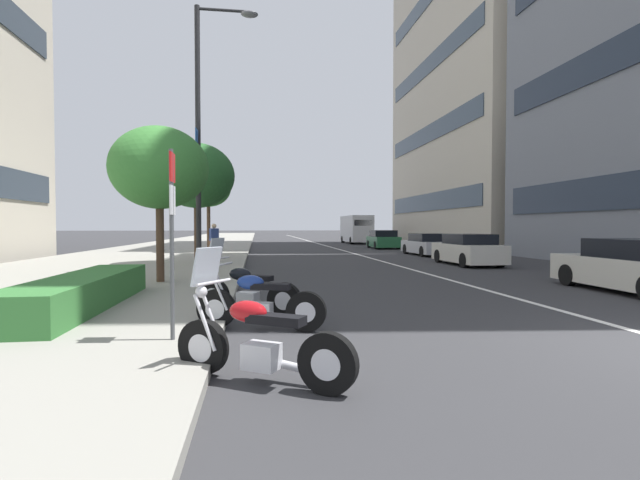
{
  "coord_description": "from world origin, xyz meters",
  "views": [
    {
      "loc": [
        -5.27,
        6.13,
        1.71
      ],
      "look_at": [
        16.81,
        3.08,
        1.06
      ],
      "focal_mm": 25.67,
      "sensor_mm": 36.0,
      "label": 1
    }
  ],
  "objects_px": {
    "car_far_down_avenue": "(468,250)",
    "car_following_behind": "(383,240)",
    "motorcycle_by_sign_pole": "(258,343)",
    "car_approaching_light": "(635,267)",
    "street_tree_by_lamp_post": "(196,176)",
    "car_lead_in_lane": "(428,245)",
    "street_lamp_with_banners": "(206,118)",
    "pedestrian_on_plaza": "(214,241)",
    "motorcycle_second_in_row": "(259,305)",
    "delivery_van_ahead": "(356,229)",
    "street_tree_mid_sidewalk": "(159,168)",
    "motorcycle_nearest_camera": "(246,292)",
    "parking_sign_by_curb": "(172,221)",
    "street_tree_far_plaza": "(208,188)"
  },
  "relations": [
    {
      "from": "car_far_down_avenue",
      "to": "car_following_behind",
      "type": "distance_m",
      "value": 15.47
    },
    {
      "from": "motorcycle_by_sign_pole",
      "to": "car_following_behind",
      "type": "bearing_deg",
      "value": -76.52
    },
    {
      "from": "car_approaching_light",
      "to": "street_tree_by_lamp_post",
      "type": "height_order",
      "value": "street_tree_by_lamp_post"
    },
    {
      "from": "car_approaching_light",
      "to": "car_lead_in_lane",
      "type": "height_order",
      "value": "car_approaching_light"
    },
    {
      "from": "car_approaching_light",
      "to": "car_following_behind",
      "type": "bearing_deg",
      "value": 1.61
    },
    {
      "from": "motorcycle_by_sign_pole",
      "to": "street_lamp_with_banners",
      "type": "distance_m",
      "value": 12.5
    },
    {
      "from": "car_far_down_avenue",
      "to": "pedestrian_on_plaza",
      "type": "xyz_separation_m",
      "value": [
        3.52,
        11.46,
        0.36
      ]
    },
    {
      "from": "motorcycle_second_in_row",
      "to": "street_lamp_with_banners",
      "type": "height_order",
      "value": "street_lamp_with_banners"
    },
    {
      "from": "street_lamp_with_banners",
      "to": "car_approaching_light",
      "type": "bearing_deg",
      "value": -116.54
    },
    {
      "from": "delivery_van_ahead",
      "to": "pedestrian_on_plaza",
      "type": "height_order",
      "value": "delivery_van_ahead"
    },
    {
      "from": "street_tree_mid_sidewalk",
      "to": "pedestrian_on_plaza",
      "type": "bearing_deg",
      "value": -3.88
    },
    {
      "from": "car_far_down_avenue",
      "to": "delivery_van_ahead",
      "type": "xyz_separation_m",
      "value": [
        26.23,
        -0.66,
        0.84
      ]
    },
    {
      "from": "car_lead_in_lane",
      "to": "street_tree_by_lamp_post",
      "type": "height_order",
      "value": "street_tree_by_lamp_post"
    },
    {
      "from": "car_following_behind",
      "to": "street_tree_by_lamp_post",
      "type": "bearing_deg",
      "value": 142.38
    },
    {
      "from": "motorcycle_nearest_camera",
      "to": "parking_sign_by_curb",
      "type": "height_order",
      "value": "parking_sign_by_curb"
    },
    {
      "from": "car_approaching_light",
      "to": "parking_sign_by_curb",
      "type": "bearing_deg",
      "value": 112.45
    },
    {
      "from": "parking_sign_by_curb",
      "to": "pedestrian_on_plaza",
      "type": "bearing_deg",
      "value": 3.24
    },
    {
      "from": "delivery_van_ahead",
      "to": "street_tree_by_lamp_post",
      "type": "relative_size",
      "value": 1.17
    },
    {
      "from": "motorcycle_nearest_camera",
      "to": "car_following_behind",
      "type": "relative_size",
      "value": 0.48
    },
    {
      "from": "motorcycle_second_in_row",
      "to": "street_tree_by_lamp_post",
      "type": "distance_m",
      "value": 13.3
    },
    {
      "from": "delivery_van_ahead",
      "to": "street_tree_mid_sidewalk",
      "type": "relative_size",
      "value": 1.37
    },
    {
      "from": "street_tree_by_lamp_post",
      "to": "delivery_van_ahead",
      "type": "bearing_deg",
      "value": -26.38
    },
    {
      "from": "pedestrian_on_plaza",
      "to": "motorcycle_second_in_row",
      "type": "bearing_deg",
      "value": -21.07
    },
    {
      "from": "motorcycle_second_in_row",
      "to": "street_tree_far_plaza",
      "type": "xyz_separation_m",
      "value": [
        21.46,
        3.0,
        3.68
      ]
    },
    {
      "from": "car_lead_in_lane",
      "to": "street_tree_mid_sidewalk",
      "type": "distance_m",
      "value": 18.33
    },
    {
      "from": "car_following_behind",
      "to": "car_approaching_light",
      "type": "bearing_deg",
      "value": -177.65
    },
    {
      "from": "parking_sign_by_curb",
      "to": "street_tree_mid_sidewalk",
      "type": "xyz_separation_m",
      "value": [
        6.93,
        1.56,
        1.57
      ]
    },
    {
      "from": "street_lamp_with_banners",
      "to": "pedestrian_on_plaza",
      "type": "distance_m",
      "value": 7.93
    },
    {
      "from": "motorcycle_second_in_row",
      "to": "car_following_behind",
      "type": "height_order",
      "value": "car_following_behind"
    },
    {
      "from": "motorcycle_nearest_camera",
      "to": "car_lead_in_lane",
      "type": "bearing_deg",
      "value": -92.65
    },
    {
      "from": "parking_sign_by_curb",
      "to": "street_tree_far_plaza",
      "type": "relative_size",
      "value": 0.51
    },
    {
      "from": "car_far_down_avenue",
      "to": "street_tree_mid_sidewalk",
      "type": "xyz_separation_m",
      "value": [
        -5.91,
        12.1,
        2.7
      ]
    },
    {
      "from": "street_tree_far_plaza",
      "to": "motorcycle_second_in_row",
      "type": "bearing_deg",
      "value": -172.04
    },
    {
      "from": "motorcycle_second_in_row",
      "to": "street_tree_mid_sidewalk",
      "type": "xyz_separation_m",
      "value": [
        5.85,
        2.75,
        2.94
      ]
    },
    {
      "from": "motorcycle_nearest_camera",
      "to": "car_following_behind",
      "type": "bearing_deg",
      "value": -82.94
    },
    {
      "from": "delivery_van_ahead",
      "to": "street_tree_far_plaza",
      "type": "bearing_deg",
      "value": 140.8
    },
    {
      "from": "motorcycle_nearest_camera",
      "to": "pedestrian_on_plaza",
      "type": "relative_size",
      "value": 1.17
    },
    {
      "from": "motorcycle_second_in_row",
      "to": "delivery_van_ahead",
      "type": "height_order",
      "value": "delivery_van_ahead"
    },
    {
      "from": "street_lamp_with_banners",
      "to": "street_tree_by_lamp_post",
      "type": "distance_m",
      "value": 4.25
    },
    {
      "from": "street_tree_far_plaza",
      "to": "pedestrian_on_plaza",
      "type": "xyz_separation_m",
      "value": [
        -6.19,
        -0.89,
        -3.09
      ]
    },
    {
      "from": "motorcycle_second_in_row",
      "to": "motorcycle_nearest_camera",
      "type": "relative_size",
      "value": 1.07
    },
    {
      "from": "motorcycle_by_sign_pole",
      "to": "motorcycle_nearest_camera",
      "type": "height_order",
      "value": "motorcycle_nearest_camera"
    },
    {
      "from": "car_approaching_light",
      "to": "street_tree_far_plaza",
      "type": "height_order",
      "value": "street_tree_far_plaza"
    },
    {
      "from": "street_lamp_with_banners",
      "to": "delivery_van_ahead",
      "type": "bearing_deg",
      "value": -21.91
    },
    {
      "from": "car_lead_in_lane",
      "to": "delivery_van_ahead",
      "type": "distance_m",
      "value": 19.38
    },
    {
      "from": "parking_sign_by_curb",
      "to": "pedestrian_on_plaza",
      "type": "height_order",
      "value": "parking_sign_by_curb"
    },
    {
      "from": "car_approaching_light",
      "to": "motorcycle_nearest_camera",
      "type": "bearing_deg",
      "value": 101.68
    },
    {
      "from": "street_lamp_with_banners",
      "to": "pedestrian_on_plaza",
      "type": "bearing_deg",
      "value": 3.05
    },
    {
      "from": "motorcycle_second_in_row",
      "to": "car_far_down_avenue",
      "type": "bearing_deg",
      "value": -110.79
    },
    {
      "from": "motorcycle_nearest_camera",
      "to": "parking_sign_by_curb",
      "type": "distance_m",
      "value": 2.88
    }
  ]
}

